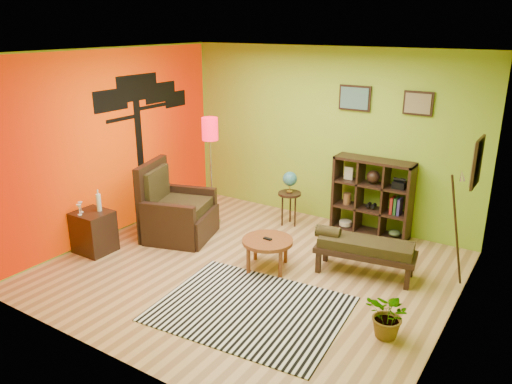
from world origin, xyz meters
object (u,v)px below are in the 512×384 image
Objects in this scene: coffee_table at (268,243)px; side_cabinet at (94,231)px; cube_shelf at (373,198)px; potted_plant at (389,320)px; armchair at (175,215)px; floor_lamp at (210,139)px; globe_table at (290,185)px; bench at (363,247)px.

coffee_table is 0.74× the size of side_cabinet.
cube_shelf reaches higher than potted_plant.
floor_lamp is (0.14, 0.74, 1.06)m from armchair.
globe_table is 3.22m from potted_plant.
cube_shelf is at bearing 41.32° from side_cabinet.
potted_plant is (0.76, -1.17, -0.18)m from bench.
armchair is at bearing -132.88° from globe_table.
floor_lamp is at bearing 151.17° from coffee_table.
side_cabinet reaches higher than globe_table.
armchair is 1.32× the size of globe_table.
side_cabinet is 3.76m from bench.
armchair reaches higher than globe_table.
side_cabinet is 0.52× the size of floor_lamp.
globe_table is at bearing 47.12° from armchair.
bench reaches higher than potted_plant.
floor_lamp is (-1.60, 0.88, 1.05)m from coffee_table.
coffee_table is 0.51× the size of bench.
coffee_table is at bearing 160.96° from potted_plant.
globe_table is (1.11, 0.60, -0.73)m from floor_lamp.
armchair is 0.99× the size of cube_shelf.
globe_table is at bearing 138.14° from potted_plant.
globe_table is 0.75× the size of cube_shelf.
side_cabinet is 1.02× the size of globe_table.
cube_shelf is 2.30× the size of potted_plant.
armchair is 2.28× the size of potted_plant.
armchair is 1.86m from globe_table.
potted_plant is at bearing -65.62° from cube_shelf.
armchair is 3.03m from cube_shelf.
cube_shelf is 2.76m from potted_plant.
bench reaches higher than coffee_table.
armchair reaches higher than coffee_table.
floor_lamp is 3.99m from potted_plant.
floor_lamp is 1.94× the size of globe_table.
coffee_table is 0.39× the size of floor_lamp.
side_cabinet reaches higher than coffee_table.
globe_table is at bearing -163.85° from cube_shelf.
bench is (2.86, 0.39, 0.03)m from armchair.
floor_lamp is 1.30× the size of bench.
side_cabinet is at bearing -121.01° from armchair.
globe_table is (1.24, 1.34, 0.33)m from armchair.
globe_table reaches higher than coffee_table.
side_cabinet is at bearing -128.16° from globe_table.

